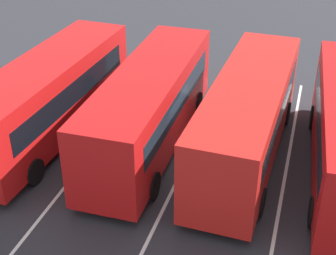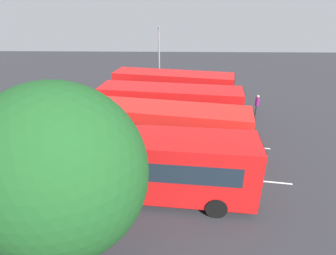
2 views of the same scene
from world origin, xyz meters
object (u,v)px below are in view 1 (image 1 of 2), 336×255
Objects in this scene: bus_center_left at (247,116)px; bus_center_right at (150,105)px; bus_far_right at (49,96)px; pedestrian at (118,51)px.

bus_center_left is 3.86m from bus_center_right.
bus_center_left is 8.12m from bus_far_right.
bus_far_right is 5.83× the size of pedestrian.
bus_center_right is at bearing 95.47° from bus_center_left.
bus_center_right reaches higher than pedestrian.
pedestrian is at bearing 1.69° from bus_far_right.
bus_center_right is (0.32, 3.85, 0.00)m from bus_center_left.
bus_far_right reaches higher than pedestrian.
bus_center_left is 10.31m from pedestrian.
bus_far_right is 7.19m from pedestrian.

